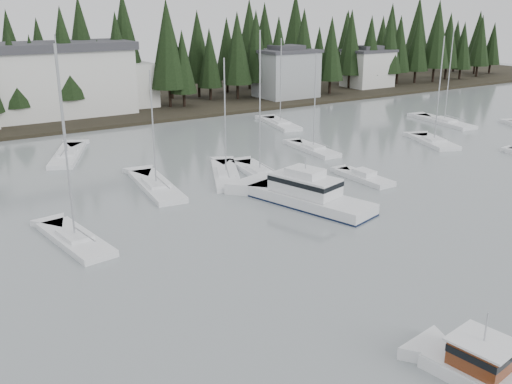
% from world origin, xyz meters
% --- Properties ---
extents(far_shore_land, '(240.00, 54.00, 1.00)m').
position_xyz_m(far_shore_land, '(0.00, 97.00, 0.00)').
color(far_shore_land, black).
rests_on(far_shore_land, ground).
extents(conifer_treeline, '(200.00, 22.00, 20.00)m').
position_xyz_m(conifer_treeline, '(0.00, 86.00, 0.00)').
color(conifer_treeline, black).
rests_on(conifer_treeline, ground).
extents(house_east_a, '(10.60, 8.48, 9.25)m').
position_xyz_m(house_east_a, '(36.00, 78.00, 4.90)').
color(house_east_a, '#999EA0').
rests_on(house_east_a, ground).
extents(house_east_b, '(9.54, 7.42, 8.25)m').
position_xyz_m(house_east_b, '(58.00, 80.00, 4.40)').
color(house_east_b, silver).
rests_on(house_east_b, ground).
extents(harbor_inn, '(29.50, 11.50, 10.90)m').
position_xyz_m(harbor_inn, '(-2.96, 82.34, 5.78)').
color(harbor_inn, silver).
rests_on(harbor_inn, ground).
extents(lobster_boat_brown, '(4.99, 8.53, 4.06)m').
position_xyz_m(lobster_boat_brown, '(-4.15, 4.38, 0.46)').
color(lobster_boat_brown, white).
rests_on(lobster_boat_brown, ground).
extents(cabin_cruiser_center, '(6.71, 12.30, 5.05)m').
position_xyz_m(cabin_cruiser_center, '(3.95, 29.51, 0.76)').
color(cabin_cruiser_center, white).
rests_on(cabin_cruiser_center, ground).
extents(sailboat_0, '(3.96, 11.04, 11.77)m').
position_xyz_m(sailboat_0, '(-5.46, 41.06, 0.05)').
color(sailboat_0, white).
rests_on(sailboat_0, ground).
extents(sailboat_2, '(3.05, 8.53, 12.04)m').
position_xyz_m(sailboat_2, '(16.25, 44.50, 0.07)').
color(sailboat_2, white).
rests_on(sailboat_2, ground).
extents(sailboat_3, '(4.68, 9.94, 12.82)m').
position_xyz_m(sailboat_3, '(21.61, 59.13, 0.06)').
color(sailboat_3, white).
rests_on(sailboat_3, ground).
extents(sailboat_5, '(4.45, 11.13, 13.90)m').
position_xyz_m(sailboat_5, '(42.93, 47.27, 0.07)').
color(sailboat_5, white).
rests_on(sailboat_5, ground).
extents(sailboat_6, '(5.57, 8.61, 13.73)m').
position_xyz_m(sailboat_6, '(31.46, 39.26, 0.08)').
color(sailboat_6, white).
rests_on(sailboat_6, ground).
extents(sailboat_7, '(3.73, 9.07, 14.90)m').
position_xyz_m(sailboat_7, '(-15.70, 32.17, 0.09)').
color(sailboat_7, white).
rests_on(sailboat_7, ground).
extents(sailboat_8, '(3.83, 9.32, 15.00)m').
position_xyz_m(sailboat_8, '(5.44, 39.64, 0.09)').
color(sailboat_8, white).
rests_on(sailboat_8, ground).
extents(sailboat_9, '(6.93, 11.14, 14.29)m').
position_xyz_m(sailboat_9, '(-9.43, 57.48, 0.07)').
color(sailboat_9, white).
rests_on(sailboat_9, ground).
extents(sailboat_12, '(6.76, 10.55, 12.48)m').
position_xyz_m(sailboat_12, '(2.05, 40.74, 0.06)').
color(sailboat_12, white).
rests_on(sailboat_12, ground).
extents(runabout_1, '(2.23, 6.76, 1.42)m').
position_xyz_m(runabout_1, '(13.30, 32.46, 0.13)').
color(runabout_1, white).
rests_on(runabout_1, ground).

